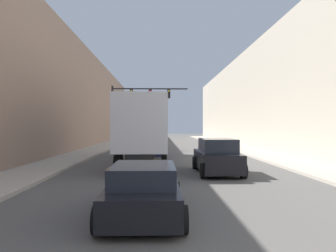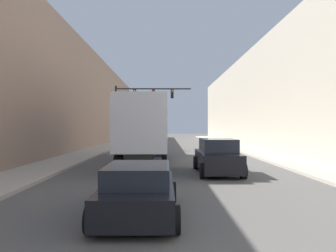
# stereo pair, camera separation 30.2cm
# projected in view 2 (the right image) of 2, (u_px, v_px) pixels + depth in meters

# --- Properties ---
(sidewalk_right) EXTENTS (2.79, 80.00, 0.15)m
(sidewalk_right) POSITION_uv_depth(u_px,v_px,m) (246.00, 149.00, 32.56)
(sidewalk_right) COLOR #B2A899
(sidewalk_right) RESTS_ON ground
(sidewalk_left) EXTENTS (2.79, 80.00, 0.15)m
(sidewalk_left) POSITION_uv_depth(u_px,v_px,m) (99.00, 149.00, 32.45)
(sidewalk_left) COLOR #B2A899
(sidewalk_left) RESTS_ON ground
(building_right) EXTENTS (6.00, 80.00, 10.96)m
(building_right) POSITION_uv_depth(u_px,v_px,m) (290.00, 95.00, 32.59)
(building_right) COLOR #BCB29E
(building_right) RESTS_ON ground
(building_left) EXTENTS (6.00, 80.00, 10.82)m
(building_left) POSITION_uv_depth(u_px,v_px,m) (55.00, 95.00, 32.42)
(building_left) COLOR #997A66
(building_left) RESTS_ON ground
(semi_truck) EXTENTS (2.60, 13.27, 3.94)m
(semi_truck) POSITION_uv_depth(u_px,v_px,m) (147.00, 128.00, 21.34)
(semi_truck) COLOR silver
(semi_truck) RESTS_ON ground
(sedan_car) EXTENTS (2.07, 4.31, 1.37)m
(sedan_car) POSITION_uv_depth(u_px,v_px,m) (139.00, 191.00, 8.65)
(sedan_car) COLOR black
(sedan_car) RESTS_ON ground
(suv_car) EXTENTS (2.08, 4.62, 1.75)m
(suv_car) POSITION_uv_depth(u_px,v_px,m) (217.00, 157.00, 16.35)
(suv_car) COLOR black
(suv_car) RESTS_ON ground
(traffic_signal_gantry) EXTENTS (7.76, 0.35, 6.48)m
(traffic_signal_gantry) POSITION_uv_depth(u_px,v_px,m) (137.00, 103.00, 33.39)
(traffic_signal_gantry) COLOR black
(traffic_signal_gantry) RESTS_ON ground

